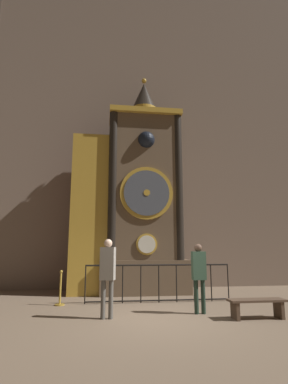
% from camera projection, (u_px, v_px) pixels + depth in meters
% --- Properties ---
extents(ground_plane, '(28.00, 28.00, 0.00)m').
position_uv_depth(ground_plane, '(157.00, 319.00, 6.91)').
color(ground_plane, '#75604C').
extents(cathedral_back_wall, '(24.00, 0.32, 14.77)m').
position_uv_depth(cathedral_back_wall, '(133.00, 119.00, 13.57)').
color(cathedral_back_wall, '#7A6656').
rests_on(cathedral_back_wall, ground_plane).
extents(clock_tower, '(4.30, 1.78, 8.51)m').
position_uv_depth(clock_tower, '(132.00, 199.00, 11.39)').
color(clock_tower, brown).
rests_on(clock_tower, ground_plane).
extents(railing_fence, '(4.45, 0.05, 1.12)m').
position_uv_depth(railing_fence, '(159.00, 281.00, 9.11)').
color(railing_fence, black).
rests_on(railing_fence, ground_plane).
extents(visitor_near, '(0.39, 0.30, 1.83)m').
position_uv_depth(visitor_near, '(108.00, 270.00, 7.13)').
color(visitor_near, '#58554F').
rests_on(visitor_near, ground_plane).
extents(visitor_far, '(0.35, 0.23, 1.72)m').
position_uv_depth(visitor_far, '(199.00, 271.00, 7.65)').
color(visitor_far, '#213427').
rests_on(visitor_far, ground_plane).
extents(stanchion_post, '(0.28, 0.28, 0.98)m').
position_uv_depth(stanchion_post, '(60.00, 294.00, 8.61)').
color(stanchion_post, '#B28E33').
rests_on(stanchion_post, ground_plane).
extents(visitor_bench, '(1.35, 0.40, 0.44)m').
position_uv_depth(visitor_bench, '(257.00, 305.00, 7.00)').
color(visitor_bench, brown).
rests_on(visitor_bench, ground_plane).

